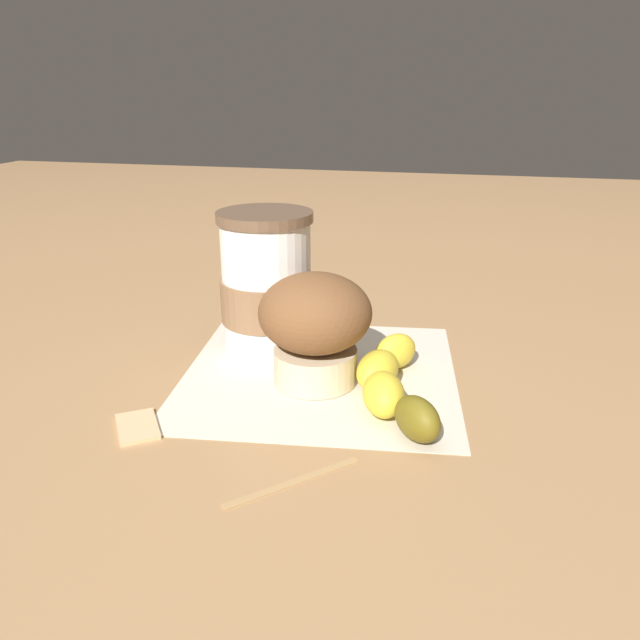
% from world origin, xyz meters
% --- Properties ---
extents(ground_plane, '(3.00, 3.00, 0.00)m').
position_xyz_m(ground_plane, '(0.00, 0.00, 0.00)').
color(ground_plane, '#A87C51').
extents(paper_napkin, '(0.29, 0.29, 0.00)m').
position_xyz_m(paper_napkin, '(0.00, 0.00, 0.00)').
color(paper_napkin, beige).
rests_on(paper_napkin, ground_plane).
extents(coffee_cup, '(0.10, 0.10, 0.15)m').
position_xyz_m(coffee_cup, '(-0.06, 0.04, 0.07)').
color(coffee_cup, white).
rests_on(coffee_cup, paper_napkin).
extents(muffin, '(0.11, 0.11, 0.11)m').
position_xyz_m(muffin, '(-0.00, -0.02, 0.06)').
color(muffin, beige).
rests_on(muffin, paper_napkin).
extents(banana, '(0.09, 0.18, 0.04)m').
position_xyz_m(banana, '(0.07, -0.04, 0.02)').
color(banana, yellow).
rests_on(banana, paper_napkin).
extents(sugar_packet, '(0.05, 0.06, 0.01)m').
position_xyz_m(sugar_packet, '(-0.12, -0.14, 0.00)').
color(sugar_packet, '#E0B27F').
rests_on(sugar_packet, ground_plane).
extents(wooden_stirrer, '(0.08, 0.08, 0.00)m').
position_xyz_m(wooden_stirrer, '(0.02, -0.18, 0.00)').
color(wooden_stirrer, tan).
rests_on(wooden_stirrer, ground_plane).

